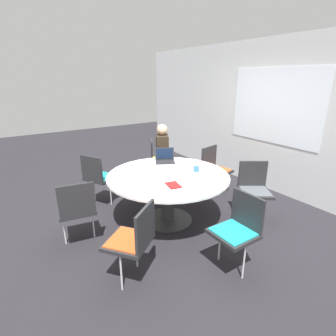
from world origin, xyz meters
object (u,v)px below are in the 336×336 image
object	(u,v)px
chair_5	(254,186)
laptop	(165,158)
coffee_cup	(196,169)
chair_6	(214,167)
chair_2	(77,207)
chair_0	(158,157)
chair_4	(238,226)
chair_3	(134,237)
person_0	(163,151)
chair_1	(98,175)
spiral_notebook	(173,185)

from	to	relation	value
chair_5	laptop	world-z (taller)	laptop
coffee_cup	chair_6	bearing A→B (deg)	119.21
chair_2	coffee_cup	world-z (taller)	chair_2
chair_0	chair_4	bearing A→B (deg)	15.52
chair_5	coffee_cup	world-z (taller)	chair_5
chair_3	chair_5	world-z (taller)	same
chair_3	laptop	distance (m)	1.88
chair_4	chair_5	bearing A→B (deg)	-58.69
person_0	laptop	bearing A→B (deg)	-1.25
chair_1	coffee_cup	bearing A→B (deg)	13.78
person_0	laptop	world-z (taller)	person_0
chair_6	chair_2	bearing A→B (deg)	-7.80
person_0	coffee_cup	bearing A→B (deg)	18.45
coffee_cup	person_0	bearing A→B (deg)	169.44
chair_0	chair_1	distance (m)	1.39
chair_2	coffee_cup	distance (m)	1.72
chair_1	laptop	distance (m)	1.13
chair_4	chair_6	bearing A→B (deg)	-35.68
chair_6	laptop	xyz separation A→B (m)	(-0.21, -0.92, 0.26)
chair_0	coffee_cup	xyz separation A→B (m)	(1.52, -0.28, 0.25)
chair_1	coffee_cup	world-z (taller)	chair_1
chair_1	chair_5	world-z (taller)	same
chair_6	spiral_notebook	size ratio (longest dim) A/B	3.68
chair_2	chair_5	distance (m)	2.48
chair_3	chair_5	xyz separation A→B (m)	(-0.18, 2.05, 0.00)
chair_0	coffee_cup	bearing A→B (deg)	18.56
chair_2	person_0	size ratio (longest dim) A/B	0.71
chair_1	chair_5	size ratio (longest dim) A/B	1.00
chair_3	laptop	size ratio (longest dim) A/B	2.22
spiral_notebook	chair_4	bearing A→B (deg)	14.39
chair_5	person_0	distance (m)	1.86
person_0	coffee_cup	world-z (taller)	person_0
person_0	coffee_cup	size ratio (longest dim) A/B	14.03
chair_0	chair_3	size ratio (longest dim) A/B	1.00
chair_2	person_0	xyz separation A→B (m)	(-1.01, 1.92, 0.19)
chair_2	spiral_notebook	distance (m)	1.23
chair_0	chair_1	size ratio (longest dim) A/B	1.00
chair_4	chair_6	world-z (taller)	same
chair_1	chair_3	bearing A→B (deg)	-37.20
chair_6	person_0	distance (m)	1.01
coffee_cup	chair_1	bearing A→B (deg)	-138.12
chair_0	laptop	size ratio (longest dim) A/B	2.22
person_0	chair_6	bearing A→B (deg)	63.70
chair_3	coffee_cup	size ratio (longest dim) A/B	10.01
chair_4	person_0	distance (m)	2.50
person_0	spiral_notebook	distance (m)	1.73
chair_5	spiral_notebook	bearing A→B (deg)	21.48
chair_3	spiral_notebook	world-z (taller)	chair_3
chair_5	laptop	xyz separation A→B (m)	(-1.19, -0.79, 0.26)
chair_5	coffee_cup	bearing A→B (deg)	-4.73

